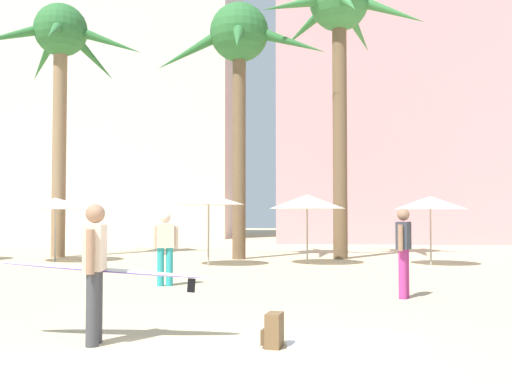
% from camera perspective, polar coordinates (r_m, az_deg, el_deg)
% --- Properties ---
extents(ground, '(120.00, 120.00, 0.00)m').
position_cam_1_polar(ground, '(6.16, -4.75, -17.55)').
color(ground, '#C6B28C').
extents(hotel_pink, '(19.16, 8.39, 14.78)m').
position_cam_1_polar(hotel_pink, '(36.41, 17.90, 7.00)').
color(hotel_pink, pink).
rests_on(hotel_pink, ground).
extents(hotel_tower_gray, '(17.46, 8.08, 24.96)m').
position_cam_1_polar(hotel_tower_gray, '(44.93, -13.43, 11.83)').
color(hotel_tower_gray, beige).
rests_on(hotel_tower_gray, ground).
extents(palm_tree_far_left, '(6.41, 6.32, 9.40)m').
position_cam_1_polar(palm_tree_far_left, '(21.70, -1.66, 13.92)').
color(palm_tree_far_left, brown).
rests_on(palm_tree_far_left, ground).
extents(palm_tree_left, '(6.04, 6.04, 10.62)m').
position_cam_1_polar(palm_tree_left, '(22.31, 8.26, 16.17)').
color(palm_tree_left, brown).
rests_on(palm_tree_left, ground).
extents(palm_tree_center, '(6.02, 5.99, 9.70)m').
position_cam_1_polar(palm_tree_center, '(23.81, -18.81, 12.96)').
color(palm_tree_center, '#896B4C').
rests_on(palm_tree_center, ground).
extents(cafe_umbrella_0, '(2.28, 2.28, 2.20)m').
position_cam_1_polar(cafe_umbrella_0, '(19.17, 16.92, -1.03)').
color(cafe_umbrella_0, gray).
rests_on(cafe_umbrella_0, ground).
extents(cafe_umbrella_2, '(2.49, 2.49, 2.27)m').
position_cam_1_polar(cafe_umbrella_2, '(18.84, 5.10, -0.96)').
color(cafe_umbrella_2, gray).
rests_on(cafe_umbrella_2, ground).
extents(cafe_umbrella_4, '(2.29, 2.29, 2.29)m').
position_cam_1_polar(cafe_umbrella_4, '(18.30, -4.73, -0.71)').
color(cafe_umbrella_4, gray).
rests_on(cafe_umbrella_4, ground).
extents(cafe_umbrella_5, '(2.76, 2.76, 2.19)m').
position_cam_1_polar(cafe_umbrella_5, '(21.00, -19.27, -1.09)').
color(cafe_umbrella_5, gray).
rests_on(cafe_umbrella_5, ground).
extents(beach_towel, '(1.81, 1.19, 0.01)m').
position_cam_1_polar(beach_towel, '(7.74, 9.68, -14.28)').
color(beach_towel, white).
rests_on(beach_towel, ground).
extents(backpack, '(0.27, 0.32, 0.42)m').
position_cam_1_polar(backpack, '(7.22, 1.74, -13.61)').
color(backpack, brown).
rests_on(backpack, ground).
extents(person_far_left, '(2.92, 0.90, 1.75)m').
position_cam_1_polar(person_far_left, '(7.64, -15.37, -7.32)').
color(person_far_left, '#3D3D42').
rests_on(person_far_left, ground).
extents(person_far_right, '(0.60, 0.34, 1.67)m').
position_cam_1_polar(person_far_right, '(13.25, -9.02, -5.28)').
color(person_far_right, teal).
rests_on(person_far_right, ground).
extents(person_mid_left, '(0.35, 0.60, 1.74)m').
position_cam_1_polar(person_mid_left, '(11.55, 14.46, -5.48)').
color(person_mid_left, '#B7337F').
rests_on(person_mid_left, ground).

